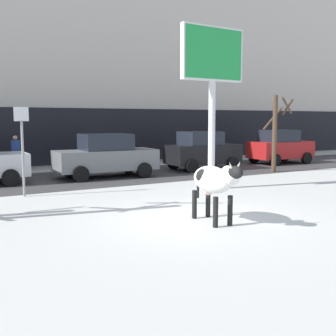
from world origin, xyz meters
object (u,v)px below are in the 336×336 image
object	(u,v)px
billboard	(213,64)
car_black_hatchback	(202,151)
car_red_hatchback	(280,147)
car_grey_sedan	(106,156)
cow_holstein	(213,181)
bare_tree_right_lot	(276,130)
pedestrian_near_billboard	(219,147)
pedestrian_far_left	(16,155)
street_sign	(22,144)

from	to	relation	value
billboard	car_black_hatchback	bearing A→B (deg)	58.13
car_red_hatchback	car_grey_sedan	bearing A→B (deg)	-177.69
billboard	car_red_hatchback	bearing A→B (deg)	31.32
cow_holstein	car_black_hatchback	world-z (taller)	car_black_hatchback
car_black_hatchback	car_red_hatchback	xyz separation A→B (m)	(5.42, 0.27, 0.00)
car_grey_sedan	bare_tree_right_lot	size ratio (longest dim) A/B	1.20
car_grey_sedan	car_red_hatchback	bearing A→B (deg)	2.31
car_red_hatchback	billboard	bearing A→B (deg)	-148.68
pedestrian_near_billboard	billboard	bearing A→B (deg)	-128.85
pedestrian_far_left	car_black_hatchback	bearing A→B (deg)	-18.72
street_sign	bare_tree_right_lot	bearing A→B (deg)	3.14
car_grey_sedan	street_sign	xyz separation A→B (m)	(-3.97, -2.90, 0.76)
street_sign	pedestrian_far_left	bearing A→B (deg)	81.20
pedestrian_near_billboard	bare_tree_right_lot	size ratio (longest dim) A/B	0.49
pedestrian_near_billboard	bare_tree_right_lot	xyz separation A→B (m)	(-0.69, -5.18, 1.09)
car_grey_sedan	bare_tree_right_lot	bearing A→B (deg)	-16.88
billboard	street_sign	bearing A→B (deg)	163.02
car_black_hatchback	pedestrian_near_billboard	size ratio (longest dim) A/B	2.06
car_red_hatchback	bare_tree_right_lot	distance (m)	4.16
pedestrian_near_billboard	street_sign	world-z (taller)	street_sign
car_red_hatchback	cow_holstein	bearing A→B (deg)	-141.19
street_sign	cow_holstein	bearing A→B (deg)	-61.98
car_red_hatchback	pedestrian_near_billboard	xyz separation A→B (m)	(-2.31, 2.49, -0.05)
cow_holstein	car_grey_sedan	distance (m)	8.75
car_black_hatchback	pedestrian_far_left	world-z (taller)	car_black_hatchback
cow_holstein	car_grey_sedan	size ratio (longest dim) A/B	0.45
billboard	car_black_hatchback	xyz separation A→B (m)	(3.03, 4.88, -3.39)
car_red_hatchback	bare_tree_right_lot	xyz separation A→B (m)	(-3.00, -2.69, 1.04)
billboard	car_grey_sedan	distance (m)	6.16
cow_holstein	billboard	size ratio (longest dim) A/B	0.35
car_grey_sedan	pedestrian_far_left	bearing A→B (deg)	136.57
car_grey_sedan	pedestrian_near_billboard	xyz separation A→B (m)	(8.17, 2.91, -0.03)
bare_tree_right_lot	pedestrian_near_billboard	bearing A→B (deg)	82.39
bare_tree_right_lot	pedestrian_far_left	bearing A→B (deg)	153.86
pedestrian_near_billboard	street_sign	xyz separation A→B (m)	(-12.14, -5.80, 0.79)
car_red_hatchback	street_sign	xyz separation A→B (m)	(-14.45, -3.32, 0.74)
car_red_hatchback	bare_tree_right_lot	bearing A→B (deg)	-138.13
pedestrian_near_billboard	bare_tree_right_lot	bearing A→B (deg)	-97.61
cow_holstein	billboard	distance (m)	5.94
cow_holstein	pedestrian_near_billboard	world-z (taller)	pedestrian_near_billboard
cow_holstein	billboard	bearing A→B (deg)	54.00
car_grey_sedan	pedestrian_near_billboard	size ratio (longest dim) A/B	2.46
billboard	car_grey_sedan	bearing A→B (deg)	113.13
car_grey_sedan	pedestrian_far_left	world-z (taller)	car_grey_sedan
cow_holstein	pedestrian_far_left	bearing A→B (deg)	100.70
car_grey_sedan	car_red_hatchback	size ratio (longest dim) A/B	1.20
cow_holstein	bare_tree_right_lot	world-z (taller)	bare_tree_right_lot
bare_tree_right_lot	billboard	bearing A→B (deg)	-155.77
pedestrian_far_left	street_sign	xyz separation A→B (m)	(-0.90, -5.80, 0.79)
pedestrian_near_billboard	pedestrian_far_left	distance (m)	11.24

